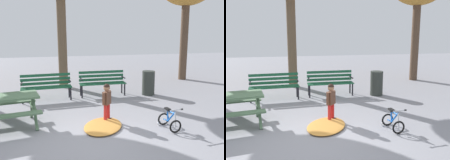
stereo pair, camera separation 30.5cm
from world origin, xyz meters
The scene contains 7 objects.
ground centered at (0.00, 0.00, 0.00)m, with size 36.00×36.00×0.00m, color gray.
park_bench_far_left centered at (-0.85, 3.53, 0.51)m, with size 1.62×0.55×0.85m.
park_bench_left centered at (1.05, 3.71, 0.51)m, with size 1.60×0.47×0.85m.
child_standing centered at (0.59, 1.09, 0.56)m, with size 0.28×0.29×0.96m.
kids_bicycle centered at (1.87, 0.23, 0.20)m, with size 0.40×0.58×0.54m.
leaf_pile centered at (0.40, 0.70, 0.04)m, with size 1.23×0.86×0.07m, color #C68438.
trash_bin centered at (2.65, 3.36, 0.42)m, with size 0.44×0.44×0.85m, color #2D332D.
Camera 1 is at (-0.82, -4.85, 2.24)m, focal length 40.82 mm.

